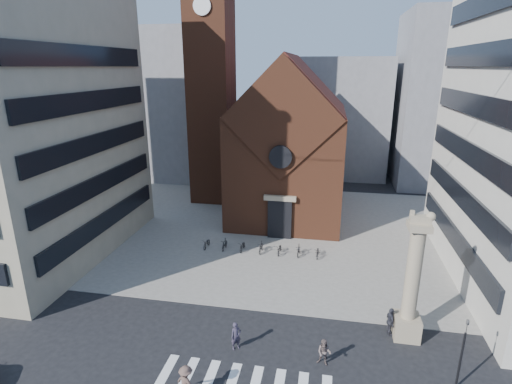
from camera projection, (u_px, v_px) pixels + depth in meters
ground at (245, 348)px, 24.79m from camera, size 120.00×120.00×0.00m
piazza at (282, 230)px, 42.59m from camera, size 46.00×30.00×0.05m
church at (290, 146)px, 45.85m from camera, size 12.00×16.65×18.00m
campanile at (211, 75)px, 48.03m from camera, size 5.50×5.50×31.20m
bg_block_left at (173, 104)px, 62.45m from camera, size 16.00×14.00×22.00m
bg_block_mid at (341, 117)px, 63.20m from camera, size 14.00×12.00×18.00m
bg_block_right at (457, 101)px, 56.69m from camera, size 16.00×14.00×24.00m
lion_column at (411, 289)px, 24.81m from camera, size 1.63×1.60×8.68m
traffic_light at (462, 352)px, 21.07m from camera, size 0.13×0.16×4.30m
pedestrian_0 at (236, 336)px, 24.49m from camera, size 0.79×0.75×1.81m
pedestrian_1 at (324, 352)px, 23.18m from camera, size 0.93×0.80×1.67m
pedestrian_2 at (390, 322)px, 25.74m from camera, size 0.69×1.21×1.94m
pedestrian_3 at (186, 382)px, 20.79m from camera, size 1.45×1.15×1.96m
scooter_0 at (207, 243)px, 38.26m from camera, size 0.65×1.73×0.90m
scooter_1 at (225, 244)px, 37.94m from camera, size 0.52×1.67×1.00m
scooter_2 at (243, 246)px, 37.64m from camera, size 0.65×1.73×0.90m
scooter_3 at (261, 247)px, 37.32m from camera, size 0.52×1.67×1.00m
scooter_4 at (280, 249)px, 37.03m from camera, size 0.65×1.73×0.90m
scooter_5 at (299, 250)px, 36.71m from camera, size 0.52×1.67×1.00m
scooter_6 at (318, 252)px, 36.42m from camera, size 0.65×1.73×0.90m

